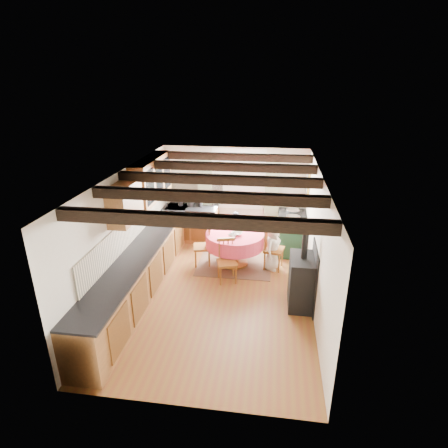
# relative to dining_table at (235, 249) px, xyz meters

# --- Properties ---
(floor) EXTENTS (3.60, 5.50, 0.00)m
(floor) POSITION_rel_dining_table_xyz_m (-0.18, -1.20, -0.39)
(floor) COLOR brown
(floor) RESTS_ON ground
(ceiling) EXTENTS (3.60, 5.50, 0.00)m
(ceiling) POSITION_rel_dining_table_xyz_m (-0.18, -1.20, 2.01)
(ceiling) COLOR white
(ceiling) RESTS_ON ground
(wall_back) EXTENTS (3.60, 0.00, 2.40)m
(wall_back) POSITION_rel_dining_table_xyz_m (-0.18, 1.55, 0.81)
(wall_back) COLOR silver
(wall_back) RESTS_ON ground
(wall_front) EXTENTS (3.60, 0.00, 2.40)m
(wall_front) POSITION_rel_dining_table_xyz_m (-0.18, -3.95, 0.81)
(wall_front) COLOR silver
(wall_front) RESTS_ON ground
(wall_left) EXTENTS (0.00, 5.50, 2.40)m
(wall_left) POSITION_rel_dining_table_xyz_m (-1.98, -1.20, 0.81)
(wall_left) COLOR silver
(wall_left) RESTS_ON ground
(wall_right) EXTENTS (0.00, 5.50, 2.40)m
(wall_right) POSITION_rel_dining_table_xyz_m (1.62, -1.20, 0.81)
(wall_right) COLOR silver
(wall_right) RESTS_ON ground
(beam_a) EXTENTS (3.60, 0.16, 0.16)m
(beam_a) POSITION_rel_dining_table_xyz_m (-0.18, -3.20, 1.92)
(beam_a) COLOR black
(beam_a) RESTS_ON ceiling
(beam_b) EXTENTS (3.60, 0.16, 0.16)m
(beam_b) POSITION_rel_dining_table_xyz_m (-0.18, -2.20, 1.92)
(beam_b) COLOR black
(beam_b) RESTS_ON ceiling
(beam_c) EXTENTS (3.60, 0.16, 0.16)m
(beam_c) POSITION_rel_dining_table_xyz_m (-0.18, -1.20, 1.92)
(beam_c) COLOR black
(beam_c) RESTS_ON ceiling
(beam_d) EXTENTS (3.60, 0.16, 0.16)m
(beam_d) POSITION_rel_dining_table_xyz_m (-0.18, -0.20, 1.92)
(beam_d) COLOR black
(beam_d) RESTS_ON ceiling
(beam_e) EXTENTS (3.60, 0.16, 0.16)m
(beam_e) POSITION_rel_dining_table_xyz_m (-0.18, 0.80, 1.92)
(beam_e) COLOR black
(beam_e) RESTS_ON ceiling
(splash_left) EXTENTS (0.02, 4.50, 0.55)m
(splash_left) POSITION_rel_dining_table_xyz_m (-1.96, -0.90, 0.81)
(splash_left) COLOR beige
(splash_left) RESTS_ON wall_left
(splash_back) EXTENTS (1.40, 0.02, 0.55)m
(splash_back) POSITION_rel_dining_table_xyz_m (-1.18, 1.53, 0.81)
(splash_back) COLOR beige
(splash_back) RESTS_ON wall_back
(base_cabinet_left) EXTENTS (0.60, 5.30, 0.88)m
(base_cabinet_left) POSITION_rel_dining_table_xyz_m (-1.68, -1.20, 0.05)
(base_cabinet_left) COLOR #9D6030
(base_cabinet_left) RESTS_ON floor
(base_cabinet_back) EXTENTS (1.30, 0.60, 0.88)m
(base_cabinet_back) POSITION_rel_dining_table_xyz_m (-1.23, 1.25, 0.05)
(base_cabinet_back) COLOR #9D6030
(base_cabinet_back) RESTS_ON floor
(worktop_left) EXTENTS (0.64, 5.30, 0.04)m
(worktop_left) POSITION_rel_dining_table_xyz_m (-1.66, -1.20, 0.51)
(worktop_left) COLOR black
(worktop_left) RESTS_ON base_cabinet_left
(worktop_back) EXTENTS (1.30, 0.64, 0.04)m
(worktop_back) POSITION_rel_dining_table_xyz_m (-1.23, 1.23, 0.51)
(worktop_back) COLOR black
(worktop_back) RESTS_ON base_cabinet_back
(wall_cabinet_glass) EXTENTS (0.34, 1.80, 0.90)m
(wall_cabinet_glass) POSITION_rel_dining_table_xyz_m (-1.81, -0.00, 1.56)
(wall_cabinet_glass) COLOR #9D6030
(wall_cabinet_glass) RESTS_ON wall_left
(wall_cabinet_solid) EXTENTS (0.34, 0.90, 0.70)m
(wall_cabinet_solid) POSITION_rel_dining_table_xyz_m (-1.81, -1.50, 1.51)
(wall_cabinet_solid) COLOR #9D6030
(wall_cabinet_solid) RESTS_ON wall_left
(window_frame) EXTENTS (1.34, 0.03, 1.54)m
(window_frame) POSITION_rel_dining_table_xyz_m (-0.08, 1.53, 1.21)
(window_frame) COLOR white
(window_frame) RESTS_ON wall_back
(window_pane) EXTENTS (1.20, 0.01, 1.40)m
(window_pane) POSITION_rel_dining_table_xyz_m (-0.08, 1.54, 1.21)
(window_pane) COLOR white
(window_pane) RESTS_ON wall_back
(curtain_left) EXTENTS (0.35, 0.10, 2.10)m
(curtain_left) POSITION_rel_dining_table_xyz_m (-0.93, 1.45, 0.71)
(curtain_left) COLOR #9FAB7B
(curtain_left) RESTS_ON wall_back
(curtain_right) EXTENTS (0.35, 0.10, 2.10)m
(curtain_right) POSITION_rel_dining_table_xyz_m (0.77, 1.45, 0.71)
(curtain_right) COLOR #9FAB7B
(curtain_right) RESTS_ON wall_back
(curtain_rod) EXTENTS (2.00, 0.03, 0.03)m
(curtain_rod) POSITION_rel_dining_table_xyz_m (-0.08, 1.45, 1.81)
(curtain_rod) COLOR black
(curtain_rod) RESTS_ON wall_back
(wall_picture) EXTENTS (0.04, 0.50, 0.60)m
(wall_picture) POSITION_rel_dining_table_xyz_m (1.59, 1.10, 1.31)
(wall_picture) COLOR gold
(wall_picture) RESTS_ON wall_right
(wall_plate) EXTENTS (0.30, 0.02, 0.30)m
(wall_plate) POSITION_rel_dining_table_xyz_m (0.87, 1.52, 1.31)
(wall_plate) COLOR silver
(wall_plate) RESTS_ON wall_back
(rug) EXTENTS (1.66, 1.29, 0.01)m
(rug) POSITION_rel_dining_table_xyz_m (0.00, 0.00, -0.38)
(rug) COLOR brown
(rug) RESTS_ON floor
(dining_table) EXTENTS (1.29, 1.29, 0.78)m
(dining_table) POSITION_rel_dining_table_xyz_m (0.00, 0.00, 0.00)
(dining_table) COLOR #E43647
(dining_table) RESTS_ON floor
(chair_near) EXTENTS (0.50, 0.51, 0.92)m
(chair_near) POSITION_rel_dining_table_xyz_m (-0.07, -0.73, 0.07)
(chair_near) COLOR brown
(chair_near) RESTS_ON floor
(chair_left) EXTENTS (0.49, 0.48, 0.93)m
(chair_left) POSITION_rel_dining_table_xyz_m (-0.73, -0.07, 0.08)
(chair_left) COLOR brown
(chair_left) RESTS_ON floor
(chair_right) EXTENTS (0.52, 0.51, 0.99)m
(chair_right) POSITION_rel_dining_table_xyz_m (0.87, -0.03, 0.11)
(chair_right) COLOR brown
(chair_right) RESTS_ON floor
(aga_range) EXTENTS (0.67, 1.04, 0.95)m
(aga_range) POSITION_rel_dining_table_xyz_m (1.29, 0.93, 0.09)
(aga_range) COLOR #1B3D29
(aga_range) RESTS_ON floor
(cast_iron_stove) EXTENTS (0.45, 0.76, 1.52)m
(cast_iron_stove) POSITION_rel_dining_table_xyz_m (1.40, -1.39, 0.37)
(cast_iron_stove) COLOR black
(cast_iron_stove) RESTS_ON floor
(child_far) EXTENTS (0.41, 0.30, 1.04)m
(child_far) POSITION_rel_dining_table_xyz_m (-0.07, 0.69, 0.13)
(child_far) COLOR #2F313B
(child_far) RESTS_ON floor
(child_right) EXTENTS (0.49, 0.60, 1.05)m
(child_right) POSITION_rel_dining_table_xyz_m (0.84, -0.05, 0.14)
(child_right) COLOR silver
(child_right) RESTS_ON floor
(bowl_a) EXTENTS (0.29, 0.29, 0.06)m
(bowl_a) POSITION_rel_dining_table_xyz_m (0.05, -0.07, 0.42)
(bowl_a) COLOR silver
(bowl_a) RESTS_ON dining_table
(bowl_b) EXTENTS (0.22, 0.22, 0.06)m
(bowl_b) POSITION_rel_dining_table_xyz_m (-0.03, -0.20, 0.42)
(bowl_b) COLOR silver
(bowl_b) RESTS_ON dining_table
(cup) EXTENTS (0.12, 0.12, 0.09)m
(cup) POSITION_rel_dining_table_xyz_m (-0.01, -0.18, 0.43)
(cup) COLOR silver
(cup) RESTS_ON dining_table
(canister_tall) EXTENTS (0.13, 0.13, 0.22)m
(canister_tall) POSITION_rel_dining_table_xyz_m (-1.54, 1.26, 0.64)
(canister_tall) COLOR #262628
(canister_tall) RESTS_ON worktop_back
(canister_wide) EXTENTS (0.19, 0.19, 0.22)m
(canister_wide) POSITION_rel_dining_table_xyz_m (-1.28, 1.27, 0.64)
(canister_wide) COLOR #262628
(canister_wide) RESTS_ON worktop_back
(canister_slim) EXTENTS (0.10, 0.10, 0.29)m
(canister_slim) POSITION_rel_dining_table_xyz_m (-1.02, 1.26, 0.68)
(canister_slim) COLOR #262628
(canister_slim) RESTS_ON worktop_back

